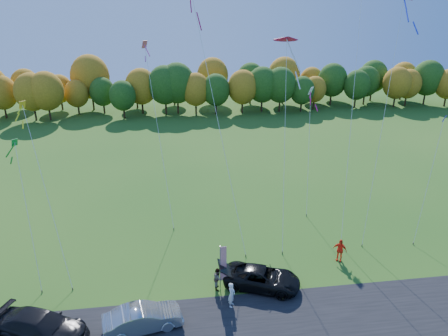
{
  "coord_description": "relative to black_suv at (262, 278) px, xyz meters",
  "views": [
    {
      "loc": [
        -4.09,
        -23.86,
        18.77
      ],
      "look_at": [
        0.0,
        6.0,
        7.0
      ],
      "focal_mm": 32.0,
      "sensor_mm": 36.0,
      "label": 1
    }
  ],
  "objects": [
    {
      "name": "person_east",
      "position": [
        6.95,
        2.43,
        0.19
      ],
      "size": [
        1.19,
        1.04,
        1.92
      ],
      "primitive_type": "imported",
      "rotation": [
        0.0,
        0.0,
        -0.63
      ],
      "color": "red",
      "rests_on": "ground"
    },
    {
      "name": "person_tailgate_b",
      "position": [
        -3.19,
        0.28,
        0.07
      ],
      "size": [
        0.7,
        0.86,
        1.68
      ],
      "primitive_type": "imported",
      "rotation": [
        0.0,
        0.0,
        1.49
      ],
      "color": "gray",
      "rests_on": "ground"
    },
    {
      "name": "person_tailgate_a",
      "position": [
        -2.5,
        -1.72,
        0.15
      ],
      "size": [
        0.67,
        0.79,
        1.84
      ],
      "primitive_type": "imported",
      "rotation": [
        0.0,
        0.0,
        1.17
      ],
      "color": "white",
      "rests_on": "ground"
    },
    {
      "name": "kite_parafoil_orange",
      "position": [
        10.19,
        10.31,
        15.74
      ],
      "size": [
        6.28,
        12.44,
        33.36
      ],
      "color": "#4C3F33",
      "rests_on": "ground"
    },
    {
      "name": "dark_truck_a",
      "position": [
        -14.48,
        -3.0,
        0.08
      ],
      "size": [
        6.28,
        4.4,
        1.69
      ],
      "primitive_type": "imported",
      "rotation": [
        0.0,
        0.0,
        1.18
      ],
      "color": "black",
      "rests_on": "ground"
    },
    {
      "name": "ground",
      "position": [
        -1.92,
        0.35,
        -0.77
      ],
      "size": [
        160.0,
        160.0,
        0.0
      ],
      "primitive_type": "plane",
      "color": "#1F5115"
    },
    {
      "name": "kite_delta_blue",
      "position": [
        -2.22,
        9.68,
        10.44
      ],
      "size": [
        5.1,
        12.45,
        23.34
      ],
      "color": "#4C3F33",
      "rests_on": "ground"
    },
    {
      "name": "kite_diamond_green",
      "position": [
        -16.7,
        4.04,
        4.26
      ],
      "size": [
        2.3,
        5.6,
        10.35
      ],
      "color": "#4C3F33",
      "rests_on": "ground"
    },
    {
      "name": "black_suv",
      "position": [
        0.0,
        0.0,
        0.0
      ],
      "size": [
        6.07,
        4.44,
        1.53
      ],
      "primitive_type": "imported",
      "rotation": [
        0.0,
        0.0,
        1.19
      ],
      "color": "black",
      "rests_on": "ground"
    },
    {
      "name": "silver_sedan",
      "position": [
        -8.37,
        -3.06,
        0.05
      ],
      "size": [
        5.18,
        2.69,
        1.62
      ],
      "primitive_type": "imported",
      "rotation": [
        0.0,
        0.0,
        1.78
      ],
      "color": "#A3A4A8",
      "rests_on": "ground"
    },
    {
      "name": "kite_diamond_blue_low",
      "position": [
        15.76,
        5.37,
        4.45
      ],
      "size": [
        3.39,
        3.65,
        10.8
      ],
      "color": "#4C3F33",
      "rests_on": "ground"
    },
    {
      "name": "kite_diamond_pink",
      "position": [
        -7.19,
        13.05,
        7.33
      ],
      "size": [
        2.55,
        8.36,
        16.65
      ],
      "color": "#4C3F33",
      "rests_on": "ground"
    },
    {
      "name": "asphalt_strip",
      "position": [
        -1.92,
        -3.65,
        -0.76
      ],
      "size": [
        90.0,
        6.0,
        0.01
      ],
      "primitive_type": "cube",
      "color": "black",
      "rests_on": "ground"
    },
    {
      "name": "kite_parafoil_rainbow",
      "position": [
        11.8,
        7.2,
        9.41
      ],
      "size": [
        5.42,
        6.63,
        20.5
      ],
      "color": "#4C3F33",
      "rests_on": "ground"
    },
    {
      "name": "kite_diamond_yellow",
      "position": [
        -15.42,
        4.87,
        5.46
      ],
      "size": [
        4.03,
        7.34,
        12.84
      ],
      "color": "#4C3F33",
      "rests_on": "ground"
    },
    {
      "name": "kite_delta_red",
      "position": [
        3.54,
        7.98,
        8.18
      ],
      "size": [
        2.8,
        8.59,
        17.93
      ],
      "color": "#4C3F33",
      "rests_on": "ground"
    },
    {
      "name": "tree_line",
      "position": [
        -1.92,
        55.35,
        -0.77
      ],
      "size": [
        116.0,
        12.0,
        10.0
      ],
      "primitive_type": null,
      "color": "#1E4711",
      "rests_on": "ground"
    },
    {
      "name": "kite_diamond_white",
      "position": [
        7.38,
        12.37,
        5.27
      ],
      "size": [
        1.77,
        5.19,
        12.29
      ],
      "color": "#4C3F33",
      "rests_on": "ground"
    },
    {
      "name": "feather_flag",
      "position": [
        -2.87,
        0.12,
        1.46
      ],
      "size": [
        0.49,
        0.09,
        3.65
      ],
      "color": "#999999",
      "rests_on": "ground"
    }
  ]
}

